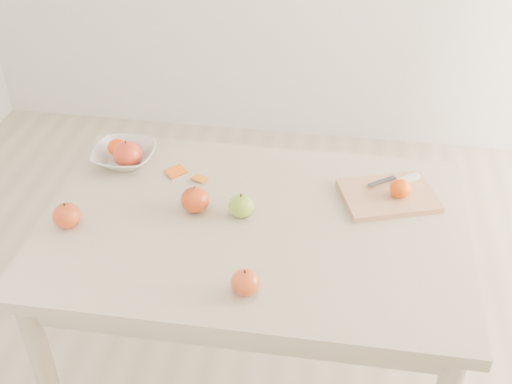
# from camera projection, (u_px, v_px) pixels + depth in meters

# --- Properties ---
(table) EXTENTS (1.20, 0.80, 0.75)m
(table) POSITION_uv_depth(u_px,v_px,m) (253.00, 249.00, 1.87)
(table) COLOR #C5B495
(table) RESTS_ON ground
(cutting_board) EXTENTS (0.32, 0.27, 0.02)m
(cutting_board) POSITION_uv_depth(u_px,v_px,m) (388.00, 196.00, 1.89)
(cutting_board) COLOR tan
(cutting_board) RESTS_ON table
(board_tangerine) EXTENTS (0.06, 0.06, 0.05)m
(board_tangerine) POSITION_uv_depth(u_px,v_px,m) (400.00, 189.00, 1.86)
(board_tangerine) COLOR #E64208
(board_tangerine) RESTS_ON cutting_board
(fruit_bowl) EXTENTS (0.20, 0.20, 0.05)m
(fruit_bowl) POSITION_uv_depth(u_px,v_px,m) (124.00, 155.00, 2.04)
(fruit_bowl) COLOR silver
(fruit_bowl) RESTS_ON table
(bowl_tangerine_near) EXTENTS (0.06, 0.06, 0.05)m
(bowl_tangerine_near) POSITION_uv_depth(u_px,v_px,m) (117.00, 147.00, 2.04)
(bowl_tangerine_near) COLOR #D73B07
(bowl_tangerine_near) RESTS_ON fruit_bowl
(bowl_tangerine_far) EXTENTS (0.06, 0.06, 0.05)m
(bowl_tangerine_far) POSITION_uv_depth(u_px,v_px,m) (131.00, 153.00, 2.01)
(bowl_tangerine_far) COLOR #CD4E07
(bowl_tangerine_far) RESTS_ON fruit_bowl
(orange_peel_a) EXTENTS (0.07, 0.07, 0.01)m
(orange_peel_a) POSITION_uv_depth(u_px,v_px,m) (176.00, 173.00, 2.00)
(orange_peel_a) COLOR #D6510F
(orange_peel_a) RESTS_ON table
(orange_peel_b) EXTENTS (0.06, 0.05, 0.01)m
(orange_peel_b) POSITION_uv_depth(u_px,v_px,m) (200.00, 179.00, 1.97)
(orange_peel_b) COLOR orange
(orange_peel_b) RESTS_ON table
(paring_knife) EXTENTS (0.16, 0.09, 0.01)m
(paring_knife) POSITION_uv_depth(u_px,v_px,m) (404.00, 179.00, 1.93)
(paring_knife) COLOR white
(paring_knife) RESTS_ON cutting_board
(apple_green) EXTENTS (0.07, 0.07, 0.07)m
(apple_green) POSITION_uv_depth(u_px,v_px,m) (241.00, 206.00, 1.81)
(apple_green) COLOR olive
(apple_green) RESTS_ON table
(apple_red_b) EXTENTS (0.08, 0.08, 0.07)m
(apple_red_b) POSITION_uv_depth(u_px,v_px,m) (195.00, 200.00, 1.83)
(apple_red_b) COLOR maroon
(apple_red_b) RESTS_ON table
(apple_red_d) EXTENTS (0.08, 0.08, 0.07)m
(apple_red_d) POSITION_uv_depth(u_px,v_px,m) (67.00, 216.00, 1.78)
(apple_red_d) COLOR #90030B
(apple_red_d) RESTS_ON table
(apple_red_a) EXTENTS (0.09, 0.09, 0.08)m
(apple_red_a) POSITION_uv_depth(u_px,v_px,m) (127.00, 154.00, 2.02)
(apple_red_a) COLOR maroon
(apple_red_a) RESTS_ON table
(apple_red_c) EXTENTS (0.07, 0.07, 0.07)m
(apple_red_c) POSITION_uv_depth(u_px,v_px,m) (245.00, 282.00, 1.57)
(apple_red_c) COLOR #A3241E
(apple_red_c) RESTS_ON table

